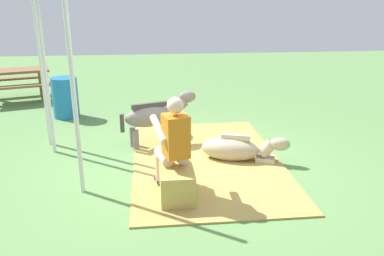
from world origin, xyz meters
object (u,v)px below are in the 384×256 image
(tent_pole_left, at_px, (74,99))
(tent_pole_right, at_px, (42,72))
(pony_standing, at_px, (155,116))
(pony_lying, at_px, (237,149))
(tent_pole_mid, at_px, (46,76))
(water_barrel, at_px, (65,98))
(person_seated, at_px, (173,142))
(hay_bale, at_px, (177,183))
(picnic_bench, at_px, (16,77))

(tent_pole_left, relative_size, tent_pole_right, 1.00)
(pony_standing, relative_size, pony_lying, 0.96)
(pony_lying, distance_m, tent_pole_right, 3.35)
(tent_pole_left, xyz_separation_m, tent_pole_mid, (1.46, 0.67, 0.00))
(water_barrel, height_order, tent_pole_right, tent_pole_right)
(water_barrel, bearing_deg, person_seated, -150.86)
(tent_pole_left, distance_m, tent_pole_mid, 1.61)
(tent_pole_left, bearing_deg, person_seated, -97.07)
(tent_pole_mid, bearing_deg, hay_bale, -133.35)
(pony_lying, bearing_deg, tent_pole_mid, 76.70)
(tent_pole_left, bearing_deg, hay_bale, -104.09)
(person_seated, distance_m, water_barrel, 4.13)
(water_barrel, bearing_deg, pony_standing, -135.82)
(tent_pole_mid, relative_size, picnic_bench, 1.37)
(pony_standing, distance_m, tent_pole_left, 2.00)
(tent_pole_left, relative_size, tent_pole_mid, 1.00)
(tent_pole_right, bearing_deg, person_seated, -134.88)
(tent_pole_right, bearing_deg, tent_pole_mid, -158.76)
(person_seated, bearing_deg, pony_lying, -47.73)
(person_seated, height_order, water_barrel, person_seated)
(hay_bale, relative_size, picnic_bench, 0.38)
(hay_bale, distance_m, tent_pole_left, 1.61)
(hay_bale, distance_m, person_seated, 0.52)
(person_seated, xyz_separation_m, tent_pole_left, (0.15, 1.17, 0.54))
(tent_pole_left, bearing_deg, tent_pole_mid, 24.61)
(water_barrel, height_order, tent_pole_mid, tent_pole_mid)
(water_barrel, relative_size, picnic_bench, 0.46)
(pony_standing, bearing_deg, hay_bale, -173.25)
(person_seated, bearing_deg, tent_pole_left, 82.93)
(pony_lying, xyz_separation_m, tent_pole_left, (-0.79, 2.19, 1.05))
(hay_bale, bearing_deg, pony_lying, -42.51)
(pony_standing, relative_size, tent_pole_left, 0.52)
(pony_lying, bearing_deg, picnic_bench, 46.56)
(hay_bale, height_order, tent_pole_mid, tent_pole_mid)
(person_seated, distance_m, picnic_bench, 6.19)
(hay_bale, xyz_separation_m, person_seated, (0.16, 0.03, 0.49))
(hay_bale, bearing_deg, picnic_bench, 33.12)
(tent_pole_mid, xyz_separation_m, picnic_bench, (3.54, 1.59, -0.66))
(person_seated, distance_m, tent_pole_right, 2.85)
(hay_bale, distance_m, tent_pole_right, 3.10)
(tent_pole_mid, bearing_deg, water_barrel, 4.78)
(water_barrel, relative_size, tent_pole_right, 0.34)
(pony_standing, xyz_separation_m, tent_pole_right, (0.24, 1.79, 0.72))
(person_seated, xyz_separation_m, pony_standing, (1.73, 0.20, -0.18))
(tent_pole_right, xyz_separation_m, tent_pole_mid, (-0.37, -0.14, 0.00))
(pony_lying, bearing_deg, tent_pole_left, 109.70)
(pony_lying, bearing_deg, tent_pole_right, 70.87)
(water_barrel, xyz_separation_m, tent_pole_right, (-1.62, -0.02, 0.82))
(hay_bale, bearing_deg, water_barrel, 28.45)
(water_barrel, bearing_deg, pony_lying, -131.36)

